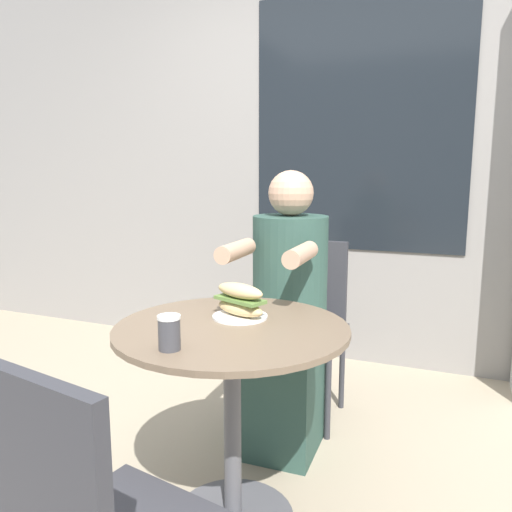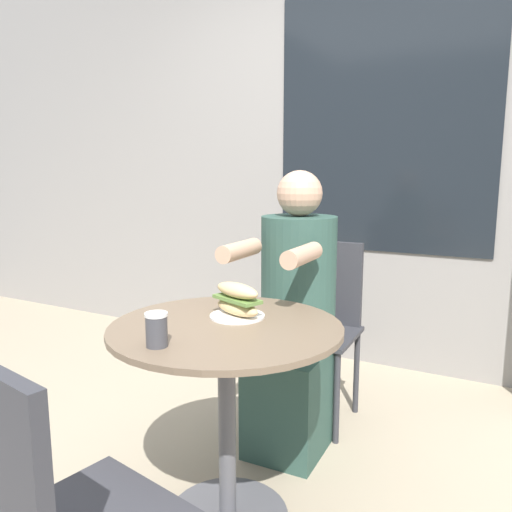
% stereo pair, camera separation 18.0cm
% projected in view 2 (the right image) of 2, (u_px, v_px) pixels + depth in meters
% --- Properties ---
extents(storefront_wall, '(8.00, 0.09, 2.80)m').
position_uv_depth(storefront_wall, '(374.00, 141.00, 3.04)').
color(storefront_wall, gray).
rests_on(storefront_wall, ground_plane).
extents(cafe_table, '(0.78, 0.78, 0.71)m').
position_uv_depth(cafe_table, '(227.00, 378.00, 1.68)').
color(cafe_table, brown).
rests_on(cafe_table, ground_plane).
extents(diner_chair, '(0.39, 0.39, 0.87)m').
position_uv_depth(diner_chair, '(322.00, 313.00, 2.48)').
color(diner_chair, '#333338').
rests_on(diner_chair, ground_plane).
extents(seated_diner, '(0.34, 0.59, 1.22)m').
position_uv_depth(seated_diner, '(295.00, 329.00, 2.17)').
color(seated_diner, '#2D4C42').
rests_on(seated_diner, ground_plane).
extents(sandwich_on_plate, '(0.21, 0.19, 0.12)m').
position_uv_depth(sandwich_on_plate, '(237.00, 302.00, 1.73)').
color(sandwich_on_plate, white).
rests_on(sandwich_on_plate, cafe_table).
extents(drink_cup, '(0.07, 0.07, 0.10)m').
position_uv_depth(drink_cup, '(157.00, 330.00, 1.44)').
color(drink_cup, '#424247').
rests_on(drink_cup, cafe_table).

